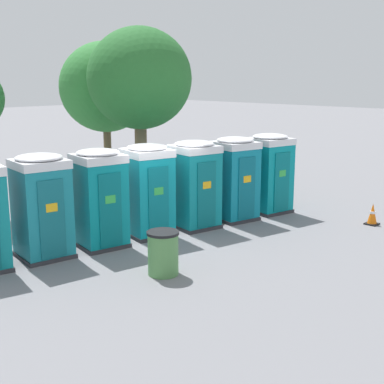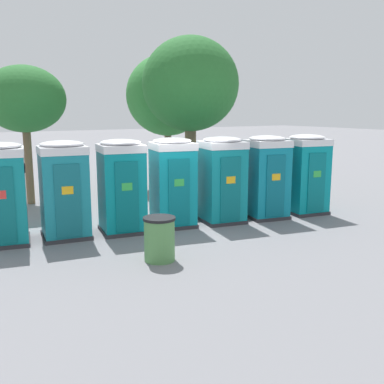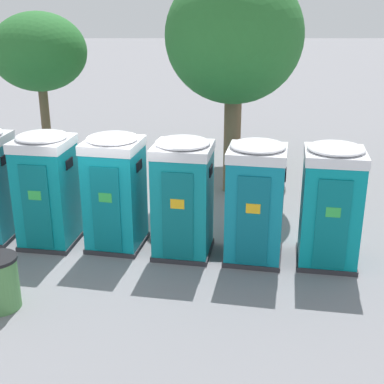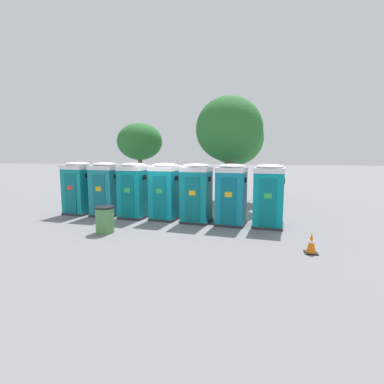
{
  "view_description": "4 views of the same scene",
  "coord_description": "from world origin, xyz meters",
  "px_view_note": "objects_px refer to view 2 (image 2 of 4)",
  "views": [
    {
      "loc": [
        -9.29,
        -10.99,
        4.33
      ],
      "look_at": [
        1.41,
        -0.39,
        1.04
      ],
      "focal_mm": 50.0,
      "sensor_mm": 36.0,
      "label": 1
    },
    {
      "loc": [
        -6.12,
        -11.17,
        3.32
      ],
      "look_at": [
        0.54,
        -0.24,
        0.96
      ],
      "focal_mm": 42.0,
      "sensor_mm": 36.0,
      "label": 2
    },
    {
      "loc": [
        1.64,
        -10.86,
        5.24
      ],
      "look_at": [
        1.64,
        -0.43,
        1.38
      ],
      "focal_mm": 50.0,
      "sensor_mm": 36.0,
      "label": 3
    },
    {
      "loc": [
        3.04,
        -13.05,
        3.0
      ],
      "look_at": [
        1.25,
        -0.36,
        1.3
      ],
      "focal_mm": 28.0,
      "sensor_mm": 36.0,
      "label": 4
    }
  ],
  "objects_px": {
    "portapotty_4": "(222,179)",
    "portapotty_5": "(266,177)",
    "portapotty_3": "(173,182)",
    "portapotty_6": "(306,174)",
    "street_tree_2": "(190,85)",
    "trash_can": "(159,239)",
    "street_tree_1": "(168,95)",
    "portapotty_0": "(1,193)",
    "portapotty_2": "(122,186)",
    "portapotty_1": "(64,189)",
    "street_tree_0": "(24,100)"
  },
  "relations": [
    {
      "from": "portapotty_4",
      "to": "portapotty_5",
      "type": "relative_size",
      "value": 1.0
    },
    {
      "from": "portapotty_3",
      "to": "portapotty_6",
      "type": "xyz_separation_m",
      "value": [
        4.45,
        -0.78,
        -0.0
      ]
    },
    {
      "from": "street_tree_2",
      "to": "trash_can",
      "type": "height_order",
      "value": "street_tree_2"
    },
    {
      "from": "portapotty_4",
      "to": "street_tree_1",
      "type": "height_order",
      "value": "street_tree_1"
    },
    {
      "from": "portapotty_0",
      "to": "street_tree_1",
      "type": "relative_size",
      "value": 0.45
    },
    {
      "from": "portapotty_0",
      "to": "portapotty_4",
      "type": "distance_m",
      "value": 6.02
    },
    {
      "from": "portapotty_5",
      "to": "street_tree_1",
      "type": "height_order",
      "value": "street_tree_1"
    },
    {
      "from": "portapotty_6",
      "to": "street_tree_1",
      "type": "distance_m",
      "value": 7.37
    },
    {
      "from": "portapotty_4",
      "to": "street_tree_2",
      "type": "height_order",
      "value": "street_tree_2"
    },
    {
      "from": "portapotty_2",
      "to": "trash_can",
      "type": "height_order",
      "value": "portapotty_2"
    },
    {
      "from": "portapotty_4",
      "to": "street_tree_1",
      "type": "bearing_deg",
      "value": 75.73
    },
    {
      "from": "portapotty_5",
      "to": "trash_can",
      "type": "bearing_deg",
      "value": -157.68
    },
    {
      "from": "portapotty_3",
      "to": "street_tree_1",
      "type": "xyz_separation_m",
      "value": [
        3.08,
        5.97,
        2.61
      ]
    },
    {
      "from": "portapotty_2",
      "to": "portapotty_6",
      "type": "distance_m",
      "value": 6.02
    },
    {
      "from": "portapotty_1",
      "to": "trash_can",
      "type": "xyz_separation_m",
      "value": [
        1.25,
        -2.94,
        -0.78
      ]
    },
    {
      "from": "street_tree_0",
      "to": "portapotty_3",
      "type": "bearing_deg",
      "value": -62.08
    },
    {
      "from": "street_tree_1",
      "to": "trash_can",
      "type": "height_order",
      "value": "street_tree_1"
    },
    {
      "from": "portapotty_0",
      "to": "portapotty_3",
      "type": "bearing_deg",
      "value": -8.13
    },
    {
      "from": "portapotty_3",
      "to": "street_tree_1",
      "type": "distance_m",
      "value": 7.21
    },
    {
      "from": "portapotty_0",
      "to": "portapotty_5",
      "type": "xyz_separation_m",
      "value": [
        7.43,
        -1.23,
        0.0
      ]
    },
    {
      "from": "portapotty_0",
      "to": "portapotty_2",
      "type": "relative_size",
      "value": 1.0
    },
    {
      "from": "portapotty_1",
      "to": "portapotty_6",
      "type": "distance_m",
      "value": 7.53
    },
    {
      "from": "portapotty_2",
      "to": "street_tree_0",
      "type": "relative_size",
      "value": 0.53
    },
    {
      "from": "portapotty_0",
      "to": "street_tree_2",
      "type": "distance_m",
      "value": 8.31
    },
    {
      "from": "portapotty_5",
      "to": "portapotty_6",
      "type": "xyz_separation_m",
      "value": [
        1.5,
        -0.19,
        -0.0
      ]
    },
    {
      "from": "portapotty_4",
      "to": "street_tree_1",
      "type": "relative_size",
      "value": 0.45
    },
    {
      "from": "street_tree_1",
      "to": "street_tree_2",
      "type": "relative_size",
      "value": 0.94
    },
    {
      "from": "portapotty_3",
      "to": "trash_can",
      "type": "height_order",
      "value": "portapotty_3"
    },
    {
      "from": "portapotty_3",
      "to": "portapotty_5",
      "type": "xyz_separation_m",
      "value": [
        2.95,
        -0.59,
        -0.0
      ]
    },
    {
      "from": "portapotty_4",
      "to": "portapotty_5",
      "type": "bearing_deg",
      "value": -9.37
    },
    {
      "from": "portapotty_6",
      "to": "trash_can",
      "type": "relative_size",
      "value": 2.57
    },
    {
      "from": "street_tree_0",
      "to": "portapotty_5",
      "type": "bearing_deg",
      "value": -45.78
    },
    {
      "from": "portapotty_1",
      "to": "portapotty_2",
      "type": "distance_m",
      "value": 1.51
    },
    {
      "from": "portapotty_1",
      "to": "street_tree_0",
      "type": "height_order",
      "value": "street_tree_0"
    },
    {
      "from": "portapotty_4",
      "to": "street_tree_1",
      "type": "distance_m",
      "value": 7.02
    },
    {
      "from": "street_tree_1",
      "to": "street_tree_2",
      "type": "xyz_separation_m",
      "value": [
        -0.33,
        -2.42,
        0.31
      ]
    },
    {
      "from": "portapotty_5",
      "to": "portapotty_0",
      "type": "bearing_deg",
      "value": 170.57
    },
    {
      "from": "portapotty_2",
      "to": "street_tree_2",
      "type": "bearing_deg",
      "value": 38.82
    },
    {
      "from": "portapotty_6",
      "to": "street_tree_2",
      "type": "xyz_separation_m",
      "value": [
        -1.71,
        4.33,
        2.93
      ]
    },
    {
      "from": "portapotty_0",
      "to": "portapotty_1",
      "type": "xyz_separation_m",
      "value": [
        1.49,
        -0.22,
        0.0
      ]
    },
    {
      "from": "portapotty_5",
      "to": "portapotty_3",
      "type": "bearing_deg",
      "value": 168.62
    },
    {
      "from": "portapotty_0",
      "to": "portapotty_1",
      "type": "height_order",
      "value": "same"
    },
    {
      "from": "portapotty_5",
      "to": "portapotty_4",
      "type": "bearing_deg",
      "value": 170.63
    },
    {
      "from": "street_tree_2",
      "to": "street_tree_0",
      "type": "bearing_deg",
      "value": 162.09
    },
    {
      "from": "portapotty_1",
      "to": "portapotty_6",
      "type": "height_order",
      "value": "same"
    },
    {
      "from": "portapotty_1",
      "to": "portapotty_5",
      "type": "distance_m",
      "value": 6.02
    },
    {
      "from": "portapotty_1",
      "to": "portapotty_3",
      "type": "xyz_separation_m",
      "value": [
        2.98,
        -0.42,
        0.0
      ]
    },
    {
      "from": "portapotty_2",
      "to": "portapotty_6",
      "type": "xyz_separation_m",
      "value": [
        5.95,
        -0.92,
        -0.0
      ]
    },
    {
      "from": "street_tree_1",
      "to": "trash_can",
      "type": "xyz_separation_m",
      "value": [
        -4.81,
        -8.49,
        -3.4
      ]
    },
    {
      "from": "street_tree_0",
      "to": "portapotty_4",
      "type": "bearing_deg",
      "value": -52.96
    }
  ]
}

